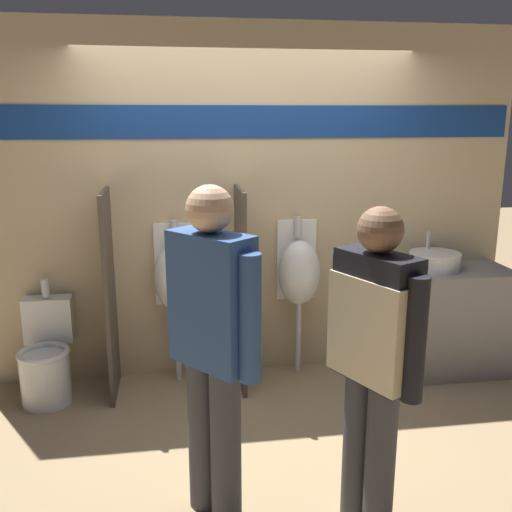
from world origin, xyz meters
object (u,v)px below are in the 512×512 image
at_px(sink_basin, 435,260).
at_px(person_with_lanyard, 212,342).
at_px(person_in_vest, 374,349).
at_px(toilet, 46,359).
at_px(urinal_near_counter, 176,278).
at_px(cell_phone, 409,274).
at_px(urinal_far, 299,273).

height_order(sink_basin, person_with_lanyard, person_with_lanyard).
bearing_deg(person_in_vest, toilet, 23.05).
bearing_deg(toilet, sink_basin, 1.43).
xyz_separation_m(sink_basin, person_with_lanyard, (-1.87, -1.49, 0.04)).
height_order(urinal_near_counter, person_with_lanyard, person_with_lanyard).
relative_size(sink_basin, cell_phone, 2.85).
bearing_deg(sink_basin, person_in_vest, -123.39).
distance_m(urinal_far, person_with_lanyard, 1.77).
xyz_separation_m(urinal_far, person_in_vest, (-0.04, -1.77, 0.11)).
bearing_deg(person_in_vest, urinal_near_counter, 1.17).
bearing_deg(urinal_far, person_in_vest, -91.23).
height_order(cell_phone, person_in_vest, person_in_vest).
bearing_deg(sink_basin, person_with_lanyard, -141.37).
height_order(toilet, person_with_lanyard, person_with_lanyard).
bearing_deg(toilet, person_with_lanyard, -51.83).
relative_size(urinal_far, person_in_vest, 0.77).
bearing_deg(urinal_near_counter, toilet, -170.60).
height_order(urinal_far, person_in_vest, person_in_vest).
height_order(cell_phone, urinal_far, urinal_far).
xyz_separation_m(sink_basin, person_in_vest, (-1.11, -1.69, 0.03)).
relative_size(toilet, person_with_lanyard, 0.50).
distance_m(urinal_far, toilet, 1.99).
xyz_separation_m(person_in_vest, person_with_lanyard, (-0.76, 0.19, 0.00)).
bearing_deg(urinal_far, urinal_near_counter, 180.00).
height_order(urinal_far, person_with_lanyard, person_with_lanyard).
xyz_separation_m(urinal_near_counter, person_in_vest, (0.92, -1.77, 0.11)).
relative_size(sink_basin, urinal_near_counter, 0.32).
bearing_deg(person_with_lanyard, urinal_far, -66.77).
relative_size(urinal_near_counter, person_with_lanyard, 0.73).
distance_m(cell_phone, person_in_vest, 1.74).
bearing_deg(sink_basin, cell_phone, -150.48).
xyz_separation_m(sink_basin, urinal_far, (-1.07, 0.08, -0.08)).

